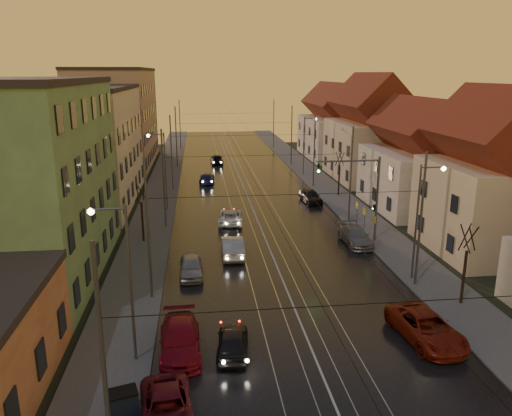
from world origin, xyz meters
name	(u,v)px	position (x,y,z in m)	size (l,w,h in m)	color
ground	(321,373)	(0.00, 0.00, 0.00)	(160.00, 160.00, 0.00)	black
road	(243,187)	(0.00, 40.00, 0.02)	(16.00, 120.00, 0.04)	black
sidewalk_left	(162,188)	(-10.00, 40.00, 0.07)	(4.00, 120.00, 0.15)	#4C4C4C
sidewalk_right	(322,184)	(10.00, 40.00, 0.07)	(4.00, 120.00, 0.15)	#4C4C4C
tram_rail_0	(226,187)	(-2.20, 40.00, 0.06)	(0.06, 120.00, 0.03)	gray
tram_rail_1	(237,187)	(-0.77, 40.00, 0.06)	(0.06, 120.00, 0.03)	gray
tram_rail_2	(250,186)	(0.77, 40.00, 0.06)	(0.06, 120.00, 0.03)	gray
tram_rail_3	(261,186)	(2.20, 40.00, 0.06)	(0.06, 120.00, 0.03)	gray
apartment_left_1	(18,184)	(-17.50, 14.00, 6.50)	(10.00, 18.00, 13.00)	#587D4F
apartment_left_2	(83,148)	(-17.50, 34.00, 6.00)	(10.00, 20.00, 12.00)	#BEB993
apartment_left_3	(117,118)	(-17.50, 58.00, 7.00)	(10.00, 24.00, 14.00)	tan
house_right_1	(492,184)	(17.00, 15.00, 5.45)	(8.67, 10.20, 10.80)	beige
house_right_2	(419,164)	(17.00, 28.00, 4.64)	(9.18, 12.24, 9.20)	beige
house_right_3	(370,135)	(17.00, 43.00, 5.80)	(9.18, 14.28, 11.50)	beige
house_right_4	(334,127)	(17.00, 61.00, 5.05)	(9.18, 16.32, 10.00)	beige
catenary_pole_l_0	(105,376)	(-8.60, -6.00, 4.50)	(0.16, 0.16, 9.00)	#595B60
catenary_pole_l_1	(148,231)	(-8.60, 9.00, 4.50)	(0.16, 0.16, 9.00)	#595B60
catenary_pole_r_1	(421,221)	(8.60, 9.00, 4.50)	(0.16, 0.16, 9.00)	#595B60
catenary_pole_l_2	(164,180)	(-8.60, 24.00, 4.50)	(0.16, 0.16, 9.00)	#595B60
catenary_pole_r_2	(351,175)	(8.60, 24.00, 4.50)	(0.16, 0.16, 9.00)	#595B60
catenary_pole_l_3	(171,153)	(-8.60, 39.00, 4.50)	(0.16, 0.16, 9.00)	#595B60
catenary_pole_r_3	(314,151)	(8.60, 39.00, 4.50)	(0.16, 0.16, 9.00)	#595B60
catenary_pole_l_4	(176,137)	(-8.60, 54.00, 4.50)	(0.16, 0.16, 9.00)	#595B60
catenary_pole_r_4	(292,136)	(8.60, 54.00, 4.50)	(0.16, 0.16, 9.00)	#595B60
catenary_pole_l_5	(180,125)	(-8.60, 72.00, 4.50)	(0.16, 0.16, 9.00)	#595B60
catenary_pole_r_5	(274,124)	(8.60, 72.00, 4.50)	(0.16, 0.16, 9.00)	#595B60
street_lamp_0	(123,269)	(-9.10, 2.00, 4.89)	(1.75, 0.32, 8.00)	#595B60
street_lamp_1	(422,211)	(9.10, 10.00, 4.89)	(1.75, 0.32, 8.00)	#595B60
street_lamp_2	(162,164)	(-9.10, 30.00, 4.89)	(1.75, 0.32, 8.00)	#595B60
street_lamp_3	(306,140)	(9.10, 46.00, 4.89)	(1.75, 0.32, 8.00)	#595B60
traffic_light_mast	(366,189)	(7.99, 18.00, 4.60)	(5.30, 0.32, 7.20)	#595B60
bare_tree_0	(142,214)	(-10.20, 20.00, 2.49)	(1.09, 1.09, 5.11)	black
bare_tree_1	(465,267)	(10.20, 6.00, 2.49)	(1.09, 1.09, 5.11)	black
bare_tree_2	(339,175)	(10.40, 34.00, 2.49)	(1.09, 1.09, 5.11)	black
driving_car_0	(233,341)	(-4.02, 2.22, 0.66)	(1.55, 3.85, 1.31)	black
driving_car_1	(232,246)	(-3.07, 16.02, 0.77)	(1.63, 4.69, 1.54)	#A6A6AC
driving_car_2	(231,216)	(-2.62, 24.74, 0.66)	(2.18, 4.73, 1.31)	silver
driving_car_3	(207,178)	(-4.46, 42.57, 0.65)	(1.81, 4.46, 1.30)	navy
driving_car_4	(217,159)	(-2.66, 56.32, 0.77)	(1.81, 4.50, 1.53)	black
parked_left_1	(167,409)	(-7.02, -2.69, 0.63)	(2.09, 4.53, 1.26)	maroon
parked_left_2	(180,339)	(-6.65, 2.57, 0.73)	(2.03, 5.00, 1.45)	maroon
parked_left_3	(191,267)	(-6.20, 12.45, 0.68)	(1.61, 4.01, 1.37)	#9F9FA4
parked_right_0	(426,327)	(6.20, 2.28, 0.74)	(2.46, 5.34, 1.48)	maroon
parked_right_1	(355,236)	(7.23, 17.63, 0.70)	(1.96, 4.83, 1.40)	gray
parked_right_2	(311,196)	(6.54, 31.36, 0.73)	(1.71, 4.26, 1.45)	black
dumpster	(122,405)	(-8.82, -2.30, 0.70)	(1.20, 0.80, 1.10)	black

